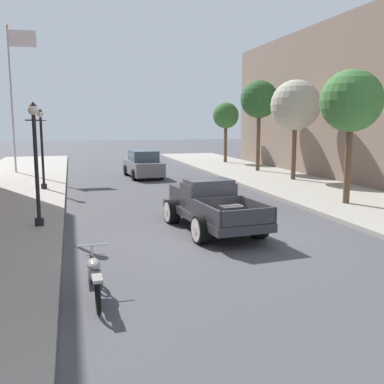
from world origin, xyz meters
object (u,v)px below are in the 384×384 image
at_px(flagpole, 14,83).
at_px(street_tree_second, 296,105).
at_px(street_lamp_near, 36,155).
at_px(street_tree_farthest, 226,116).
at_px(hotrod_truck_gunmetal, 209,205).
at_px(street_tree_third, 259,100).
at_px(car_background_grey, 143,165).
at_px(street_tree_nearest, 351,102).
at_px(street_lamp_far, 42,143).
at_px(motorcycle_parked, 95,277).

xyz_separation_m(flagpole, street_tree_second, (15.38, -7.86, -1.50)).
height_order(street_lamp_near, street_tree_second, street_tree_second).
relative_size(street_lamp_near, street_tree_farthest, 0.81).
bearing_deg(hotrod_truck_gunmetal, flagpole, 113.36).
distance_m(street_lamp_near, street_tree_third, 18.54).
xyz_separation_m(car_background_grey, street_tree_nearest, (6.39, -11.57, 3.39)).
height_order(street_tree_nearest, street_tree_farthest, street_tree_nearest).
relative_size(flagpole, street_tree_third, 1.55).
distance_m(flagpole, street_tree_nearest, 20.61).
xyz_separation_m(hotrod_truck_gunmetal, street_lamp_near, (-5.25, 1.19, 1.63)).
xyz_separation_m(car_background_grey, street_lamp_far, (-5.57, -4.32, 1.62)).
bearing_deg(street_tree_third, motorcycle_parked, -121.60).
distance_m(car_background_grey, street_tree_nearest, 13.64).
distance_m(hotrod_truck_gunmetal, street_tree_third, 16.63).
height_order(motorcycle_parked, street_lamp_far, street_lamp_far).
bearing_deg(street_lamp_near, street_lamp_far, 92.00).
xyz_separation_m(car_background_grey, street_lamp_near, (-5.29, -12.46, 1.62)).
bearing_deg(street_lamp_far, street_lamp_near, -88.00).
xyz_separation_m(street_lamp_near, street_lamp_far, (-0.28, 8.14, 0.00)).
bearing_deg(street_tree_third, street_tree_second, -88.69).
bearing_deg(street_lamp_far, motorcycle_parked, -83.25).
bearing_deg(car_background_grey, street_lamp_far, -142.22).
xyz_separation_m(street_tree_third, street_tree_farthest, (-0.02, 6.41, -0.97)).
xyz_separation_m(motorcycle_parked, car_background_grey, (3.89, 18.52, 0.33)).
bearing_deg(street_tree_second, motorcycle_parked, -129.61).
distance_m(motorcycle_parked, street_lamp_near, 6.52).
height_order(street_tree_second, street_tree_third, street_tree_third).
height_order(flagpole, street_tree_second, flagpole).
bearing_deg(street_lamp_near, motorcycle_parked, -77.03).
distance_m(hotrod_truck_gunmetal, street_lamp_near, 5.62).
xyz_separation_m(motorcycle_parked, street_lamp_far, (-1.68, 14.20, 1.94)).
relative_size(car_background_grey, street_lamp_far, 1.14).
bearing_deg(motorcycle_parked, flagpole, 99.23).
bearing_deg(street_tree_nearest, street_tree_second, 78.30).
bearing_deg(hotrod_truck_gunmetal, street_tree_third, 60.97).
distance_m(street_lamp_far, street_tree_farthest, 17.48).
bearing_deg(flagpole, street_tree_third, -11.56).
bearing_deg(street_tree_farthest, motorcycle_parked, -114.66).
bearing_deg(car_background_grey, flagpole, 154.39).
xyz_separation_m(hotrod_truck_gunmetal, street_tree_second, (7.94, 9.37, 3.52)).
bearing_deg(street_tree_third, street_tree_nearest, -96.65).
distance_m(street_lamp_near, street_tree_farthest, 23.37).
distance_m(street_lamp_far, street_tree_second, 13.60).
height_order(street_lamp_far, street_tree_farthest, street_tree_farthest).
relative_size(street_tree_second, street_tree_farthest, 1.16).
distance_m(car_background_grey, street_tree_farthest, 10.81).
xyz_separation_m(motorcycle_parked, flagpole, (-3.59, 22.11, 5.33)).
height_order(car_background_grey, street_tree_farthest, street_tree_farthest).
height_order(hotrod_truck_gunmetal, car_background_grey, car_background_grey).
distance_m(street_tree_nearest, street_tree_third, 12.13).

